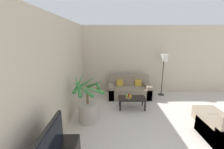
{
  "coord_description": "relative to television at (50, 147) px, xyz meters",
  "views": [
    {
      "loc": [
        -2.4,
        -0.12,
        2.25
      ],
      "look_at": [
        -2.36,
        4.85,
        1.0
      ],
      "focal_mm": 24.0,
      "sensor_mm": 36.0,
      "label": 1
    }
  ],
  "objects": [
    {
      "name": "sofa_loveseat",
      "position": [
        1.52,
        3.71,
        -0.55
      ],
      "size": [
        1.57,
        0.76,
        0.82
      ],
      "color": "gray",
      "rests_on": "ground_plane"
    },
    {
      "name": "wall_left",
      "position": [
        -0.34,
        1.34,
        0.53
      ],
      "size": [
        0.06,
        7.45,
        2.7
      ],
      "color": "beige",
      "rests_on": "ground_plane"
    },
    {
      "name": "floor_lamp",
      "position": [
        2.83,
        3.9,
        0.54
      ],
      "size": [
        0.28,
        0.28,
        1.63
      ],
      "color": "#2D2823",
      "rests_on": "ground_plane"
    },
    {
      "name": "fruit_bowl",
      "position": [
        1.38,
        2.72,
        -0.45
      ],
      "size": [
        0.21,
        0.21,
        0.05
      ],
      "color": "#997A4C",
      "rests_on": "coffee_table"
    },
    {
      "name": "coffee_table",
      "position": [
        1.5,
        2.75,
        -0.52
      ],
      "size": [
        0.86,
        0.48,
        0.36
      ],
      "color": "black",
      "rests_on": "ground_plane"
    },
    {
      "name": "wall_back",
      "position": [
        3.22,
        4.3,
        0.53
      ],
      "size": [
        8.66,
        0.06,
        2.7
      ],
      "color": "beige",
      "rests_on": "ground_plane"
    },
    {
      "name": "television",
      "position": [
        0.0,
        0.0,
        0.0
      ],
      "size": [
        0.18,
        0.96,
        0.58
      ],
      "color": "black",
      "rests_on": "tv_console"
    },
    {
      "name": "apple_green",
      "position": [
        1.32,
        2.73,
        -0.38
      ],
      "size": [
        0.08,
        0.08,
        0.08
      ],
      "color": "olive",
      "rests_on": "fruit_bowl"
    },
    {
      "name": "orange_fruit",
      "position": [
        1.42,
        2.69,
        -0.38
      ],
      "size": [
        0.08,
        0.08,
        0.08
      ],
      "color": "orange",
      "rests_on": "fruit_bowl"
    },
    {
      "name": "potted_palm",
      "position": [
        0.2,
        2.0,
        -0.36
      ],
      "size": [
        0.87,
        0.96,
        1.35
      ],
      "color": "#ADA393",
      "rests_on": "ground_plane"
    },
    {
      "name": "ottoman",
      "position": [
        3.45,
        1.96,
        -0.65
      ],
      "size": [
        0.6,
        0.52,
        0.36
      ],
      "color": "gray",
      "rests_on": "ground_plane"
    },
    {
      "name": "apple_red",
      "position": [
        1.4,
        2.78,
        -0.39
      ],
      "size": [
        0.07,
        0.07,
        0.07
      ],
      "color": "red",
      "rests_on": "fruit_bowl"
    }
  ]
}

